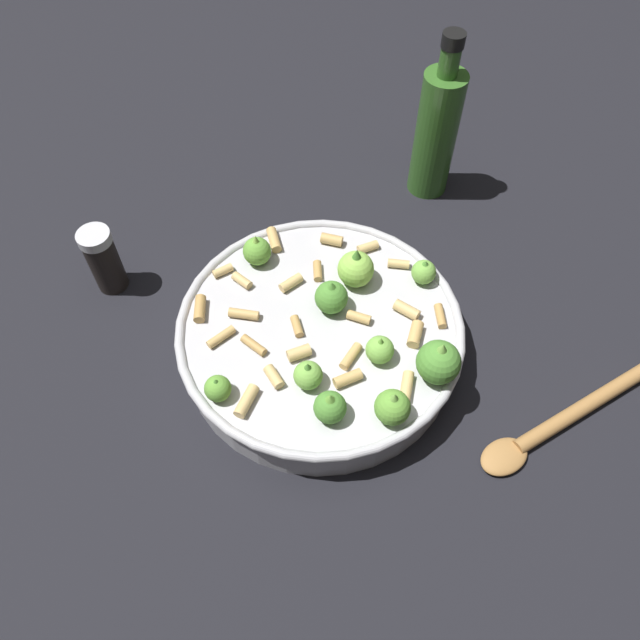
# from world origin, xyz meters

# --- Properties ---
(ground_plane) EXTENTS (2.40, 2.40, 0.00)m
(ground_plane) POSITION_xyz_m (0.00, 0.00, 0.00)
(ground_plane) COLOR black
(cooking_pan) EXTENTS (0.31, 0.31, 0.10)m
(cooking_pan) POSITION_xyz_m (-0.00, 0.00, 0.03)
(cooking_pan) COLOR #B7B7BC
(cooking_pan) RESTS_ON ground
(pepper_shaker) EXTENTS (0.04, 0.04, 0.09)m
(pepper_shaker) POSITION_xyz_m (0.23, -0.14, 0.04)
(pepper_shaker) COLOR black
(pepper_shaker) RESTS_ON ground
(olive_oil_bottle) EXTENTS (0.05, 0.05, 0.22)m
(olive_oil_bottle) POSITION_xyz_m (-0.19, -0.24, 0.09)
(olive_oil_bottle) COLOR #336023
(olive_oil_bottle) RESTS_ON ground
(wooden_spoon) EXTENTS (0.22, 0.10, 0.02)m
(wooden_spoon) POSITION_xyz_m (-0.23, 0.13, 0.01)
(wooden_spoon) COLOR #9E703D
(wooden_spoon) RESTS_ON ground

